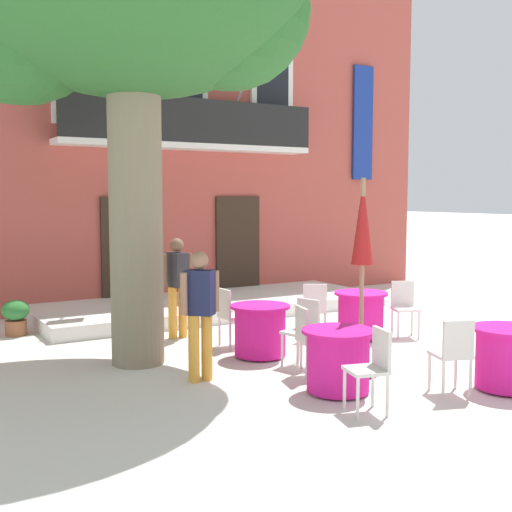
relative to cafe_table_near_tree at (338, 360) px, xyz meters
The scene contains 18 objects.
ground_plane 2.61m from the cafe_table_near_tree, 45.17° to the left, with size 120.00×120.00×0.00m, color silver.
building_facade 9.50m from the cafe_table_near_tree, 82.61° to the left, with size 13.00×5.09×7.50m.
entrance_step_platform 5.66m from the cafe_table_near_tree, 78.36° to the left, with size 6.91×2.57×0.25m, color silver.
cafe_table_near_tree is the anchor object (origin of this frame).
cafe_chair_near_tree_0 0.77m from the cafe_table_near_tree, 99.15° to the right, with size 0.49×0.49×0.91m.
cafe_chair_near_tree_1 0.77m from the cafe_table_near_tree, 81.37° to the left, with size 0.49×0.49×0.91m.
cafe_table_middle 3.01m from the cafe_table_near_tree, 44.98° to the left, with size 0.86×0.86×0.76m.
cafe_chair_middle_0 2.90m from the cafe_table_near_tree, 59.46° to the left, with size 0.56×0.56×0.91m.
cafe_chair_middle_1 3.40m from the cafe_table_near_tree, 33.39° to the left, with size 0.53×0.53×0.91m.
cafe_table_front 2.04m from the cafe_table_near_tree, 27.77° to the right, with size 0.86×0.86×0.76m.
cafe_chair_front_1 1.33m from the cafe_table_near_tree, 35.96° to the right, with size 0.51×0.51×0.91m.
cafe_table_far_side 1.93m from the cafe_table_near_tree, 87.34° to the left, with size 0.86×0.86×0.76m.
cafe_chair_far_side_0 2.68m from the cafe_table_near_tree, 89.90° to the left, with size 0.40×0.40×0.91m.
cafe_chair_far_side_1 1.28m from the cafe_table_near_tree, 73.70° to the left, with size 0.49×0.49×0.91m.
cafe_umbrella 1.53m from the cafe_table_near_tree, 31.75° to the left, with size 0.44×0.44×2.55m.
ground_planter_left 5.89m from the cafe_table_near_tree, 116.91° to the left, with size 0.45×0.45×0.59m.
pedestrian_mid_plaza 3.75m from the cafe_table_near_tree, 96.54° to the left, with size 0.53×0.37×1.64m.
pedestrian_by_tree 1.82m from the cafe_table_near_tree, 132.94° to the left, with size 0.53×0.40×1.64m.
Camera 1 is at (-6.46, -7.73, 2.33)m, focal length 45.25 mm.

